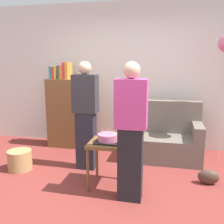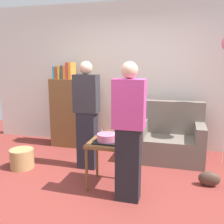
{
  "view_description": "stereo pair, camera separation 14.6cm",
  "coord_description": "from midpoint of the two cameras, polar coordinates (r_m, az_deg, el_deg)",
  "views": [
    {
      "loc": [
        0.7,
        -2.87,
        1.64
      ],
      "look_at": [
        -0.05,
        0.5,
        0.95
      ],
      "focal_mm": 41.51,
      "sensor_mm": 36.0,
      "label": 1
    },
    {
      "loc": [
        0.84,
        -2.84,
        1.64
      ],
      "look_at": [
        -0.05,
        0.5,
        0.95
      ],
      "focal_mm": 41.51,
      "sensor_mm": 36.0,
      "label": 2
    }
  ],
  "objects": [
    {
      "name": "bookshelf",
      "position": [
        5.01,
        -7.85,
        0.25
      ],
      "size": [
        0.8,
        0.36,
        1.6
      ],
      "color": "brown",
      "rests_on": "ground_plane"
    },
    {
      "name": "person_blowing_candles",
      "position": [
        3.9,
        -4.51,
        -0.69
      ],
      "size": [
        0.36,
        0.22,
        1.63
      ],
      "rotation": [
        0.0,
        0.0,
        0.2
      ],
      "color": "#23232D",
      "rests_on": "ground_plane"
    },
    {
      "name": "wall_back",
      "position": [
        4.97,
        6.04,
        7.9
      ],
      "size": [
        6.0,
        0.1,
        2.7
      ],
      "primitive_type": "cube",
      "color": "silver",
      "rests_on": "ground_plane"
    },
    {
      "name": "handbag",
      "position": [
        3.79,
        21.7,
        -13.51
      ],
      "size": [
        0.28,
        0.14,
        0.2
      ],
      "primitive_type": "ellipsoid",
      "color": "#473328",
      "rests_on": "ground_plane"
    },
    {
      "name": "ground_plane",
      "position": [
        3.38,
        -0.18,
        -17.7
      ],
      "size": [
        8.0,
        8.0,
        0.0
      ],
      "primitive_type": "plane",
      "color": "maroon"
    },
    {
      "name": "person_holding_cake",
      "position": [
        2.98,
        5.11,
        -4.44
      ],
      "size": [
        0.36,
        0.22,
        1.63
      ],
      "rotation": [
        0.0,
        0.0,
        3.26
      ],
      "color": "black",
      "rests_on": "ground_plane"
    },
    {
      "name": "couch",
      "position": [
        4.47,
        13.52,
        -5.92
      ],
      "size": [
        1.1,
        0.7,
        0.96
      ],
      "color": "#6B6056",
      "rests_on": "ground_plane"
    },
    {
      "name": "wicker_basket",
      "position": [
        4.27,
        -18.28,
        -9.72
      ],
      "size": [
        0.36,
        0.36,
        0.3
      ],
      "primitive_type": "cylinder",
      "color": "#A88451",
      "rests_on": "ground_plane"
    },
    {
      "name": "birthday_cake",
      "position": [
        3.36,
        0.15,
        -5.77
      ],
      "size": [
        0.32,
        0.32,
        0.17
      ],
      "color": "black",
      "rests_on": "side_table"
    },
    {
      "name": "side_table",
      "position": [
        3.4,
        0.15,
        -8.07
      ],
      "size": [
        0.48,
        0.48,
        0.6
      ],
      "color": "brown",
      "rests_on": "ground_plane"
    }
  ]
}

